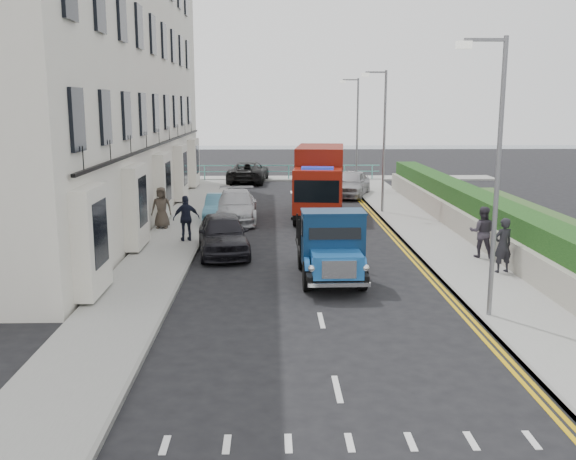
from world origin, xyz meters
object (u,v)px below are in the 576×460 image
(lamp_near, at_px, (493,163))
(bedford_lorry, at_px, (332,250))
(lamp_mid, at_px, (382,133))
(parked_car_front, at_px, (223,234))
(lamp_far, at_px, (355,126))
(red_lorry, at_px, (320,180))
(pedestrian_east_near, at_px, (503,245))

(lamp_near, bearing_deg, bedford_lorry, 136.01)
(lamp_mid, bearing_deg, parked_car_front, -130.15)
(lamp_near, bearing_deg, parked_car_front, 134.01)
(lamp_far, distance_m, red_lorry, 11.34)
(bedford_lorry, xyz_separation_m, pedestrian_east_near, (5.51, 0.69, -0.03))
(lamp_mid, bearing_deg, red_lorry, -167.54)
(bedford_lorry, distance_m, pedestrian_east_near, 5.55)
(red_lorry, relative_size, pedestrian_east_near, 3.75)
(bedford_lorry, bearing_deg, lamp_near, -44.77)
(lamp_near, distance_m, lamp_far, 26.00)
(lamp_near, relative_size, parked_car_front, 1.60)
(red_lorry, bearing_deg, pedestrian_east_near, -59.32)
(lamp_mid, relative_size, parked_car_front, 1.60)
(lamp_near, height_order, parked_car_front, lamp_near)
(lamp_mid, distance_m, bedford_lorry, 13.37)
(bedford_lorry, bearing_deg, lamp_mid, 73.24)
(pedestrian_east_near, bearing_deg, parked_car_front, -36.58)
(lamp_near, xyz_separation_m, lamp_far, (0.00, 26.00, 0.00))
(lamp_far, height_order, parked_car_front, lamp_far)
(bedford_lorry, xyz_separation_m, parked_car_front, (-3.62, 3.99, -0.29))
(bedford_lorry, height_order, pedestrian_east_near, bedford_lorry)
(bedford_lorry, bearing_deg, parked_car_front, 131.37)
(lamp_far, bearing_deg, parked_car_front, -111.24)
(lamp_near, bearing_deg, lamp_mid, 90.00)
(lamp_far, xyz_separation_m, parked_car_front, (-7.21, -18.54, -3.25))
(lamp_far, bearing_deg, lamp_mid, -90.00)
(red_lorry, relative_size, parked_car_front, 1.52)
(lamp_near, distance_m, pedestrian_east_near, 5.47)
(lamp_far, height_order, red_lorry, lamp_far)
(lamp_near, bearing_deg, lamp_far, 90.00)
(lamp_mid, xyz_separation_m, pedestrian_east_near, (1.92, -11.85, -2.99))
(bedford_lorry, relative_size, red_lorry, 0.72)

